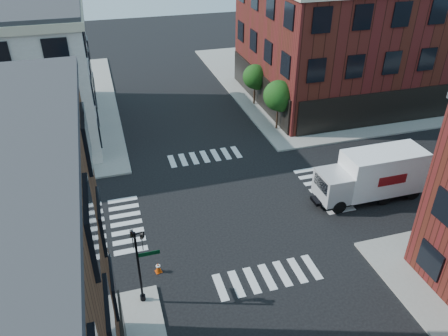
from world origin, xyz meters
The scene contains 8 objects.
ground centered at (0.00, 0.00, 0.00)m, with size 120.00×120.00×0.00m, color black.
sidewalk_ne centered at (21.00, 21.00, 0.07)m, with size 30.00×30.00×0.15m, color gray.
building_ne centered at (20.50, 16.00, 6.00)m, with size 25.00×16.00×12.00m, color #441911.
tree_near centered at (7.56, 9.98, 3.16)m, with size 2.69×2.69×4.49m.
tree_far centered at (7.56, 15.98, 2.87)m, with size 2.43×2.43×4.07m.
signal_pole centered at (-6.72, -6.68, 2.86)m, with size 1.29×1.24×4.60m.
box_truck centered at (9.64, -1.80, 1.82)m, with size 7.77×2.48×3.50m.
traffic_cone centered at (-5.70, -4.89, 0.32)m, with size 0.42×0.42×0.65m.
Camera 1 is at (-7.25, -23.08, 17.62)m, focal length 35.00 mm.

